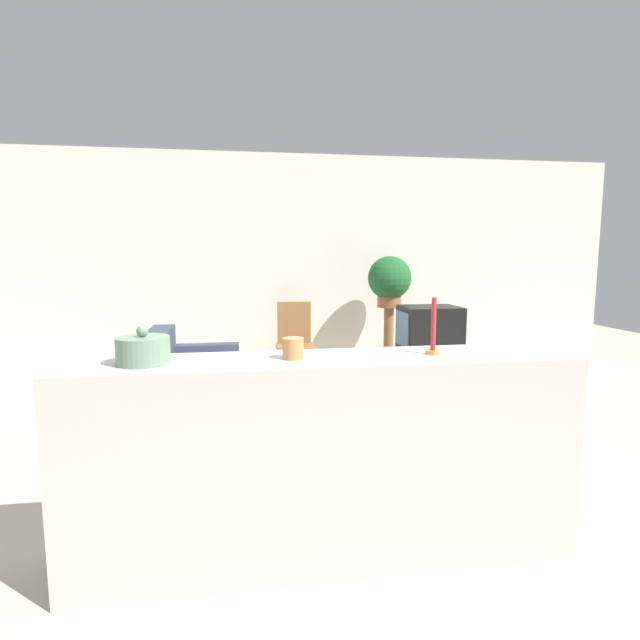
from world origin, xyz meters
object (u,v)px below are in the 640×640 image
Objects in this scene: wooden_chair at (295,339)px; potted_plant at (390,280)px; television at (429,328)px; decorative_bowl at (143,350)px; couch at (185,399)px.

wooden_chair is 1.50× the size of potted_plant.
potted_plant reaches higher than television.
potted_plant is at bearing 99.92° from television.
wooden_chair is (-1.31, 0.85, -0.22)m from television.
decorative_bowl reaches higher than wooden_chair.
wooden_chair reaches higher than couch.
television is (2.40, 0.77, 0.42)m from couch.
couch is at bearing 91.39° from decorative_bowl.
couch is at bearing -143.11° from potted_plant.
wooden_chair is 3.66m from decorative_bowl.
television is 3.53m from decorative_bowl.
potted_plant is 4.15m from decorative_bowl.
television is at bearing 17.87° from couch.
decorative_bowl is at bearing -88.61° from couch.
potted_plant is at bearing 58.08° from decorative_bowl.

